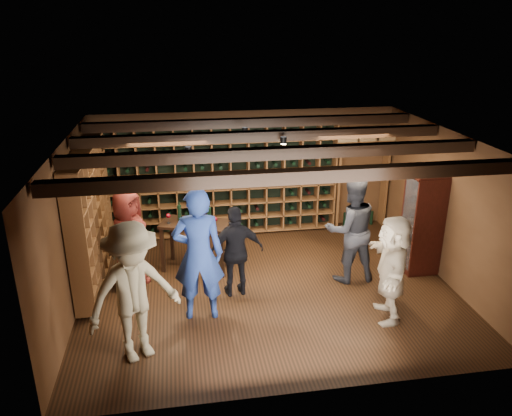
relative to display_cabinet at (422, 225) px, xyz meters
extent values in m
plane|color=black|center=(-2.71, -0.20, -0.86)|extent=(6.00, 6.00, 0.00)
plane|color=brown|center=(-2.71, 2.30, 0.39)|extent=(6.00, 0.00, 6.00)
plane|color=brown|center=(-2.71, -2.70, 0.39)|extent=(6.00, 0.00, 6.00)
plane|color=brown|center=(-5.71, -0.20, 0.39)|extent=(0.00, 5.00, 5.00)
plane|color=brown|center=(0.29, -0.20, 0.39)|extent=(0.00, 5.00, 5.00)
plane|color=black|center=(-2.71, -0.20, 1.64)|extent=(6.00, 6.00, 0.00)
cube|color=black|center=(-2.71, -1.80, 1.56)|extent=(5.90, 0.18, 0.16)
cube|color=black|center=(-2.71, -0.70, 1.56)|extent=(5.90, 0.18, 0.16)
cube|color=black|center=(-2.71, 0.40, 1.56)|extent=(5.90, 0.18, 0.16)
cube|color=black|center=(-2.71, 1.50, 1.56)|extent=(5.90, 0.18, 0.16)
cylinder|color=black|center=(-3.91, -0.20, 1.53)|extent=(0.10, 0.10, 0.10)
cylinder|color=black|center=(-2.41, 0.20, 1.53)|extent=(0.10, 0.10, 0.10)
cylinder|color=black|center=(-1.31, -0.50, 1.53)|extent=(0.10, 0.10, 0.10)
cylinder|color=black|center=(-2.91, 1.00, 1.53)|extent=(0.10, 0.10, 0.10)
cube|color=brown|center=(-3.24, 2.13, 0.29)|extent=(4.65, 0.30, 2.20)
cube|color=black|center=(-3.24, 2.13, 0.29)|extent=(4.56, 0.02, 2.16)
cube|color=brown|center=(-5.54, 0.62, 0.29)|extent=(0.30, 2.65, 2.20)
cube|color=black|center=(-5.54, 0.62, 0.29)|extent=(0.29, 0.02, 2.16)
cube|color=brown|center=(-0.31, 2.12, 0.99)|extent=(1.15, 0.32, 0.04)
cube|color=brown|center=(0.21, 2.12, 0.07)|extent=(0.05, 0.28, 1.85)
cube|color=brown|center=(-0.83, 2.12, 0.07)|extent=(0.05, 0.28, 1.85)
cube|color=tan|center=(-0.71, 2.12, 1.11)|extent=(0.40, 0.30, 0.20)
cube|color=tan|center=(-0.26, 2.12, 1.11)|extent=(0.40, 0.30, 0.20)
cube|color=tan|center=(0.09, 2.12, 1.11)|extent=(0.40, 0.30, 0.20)
cube|color=#330E0A|center=(0.01, 0.00, -0.81)|extent=(0.55, 0.50, 0.10)
cube|color=#330E0A|center=(0.01, 0.00, 0.04)|extent=(0.55, 0.50, 1.70)
cube|color=white|center=(-0.25, 0.00, 0.04)|extent=(0.01, 0.46, 1.60)
cube|color=#330E0A|center=(0.01, 0.00, 0.04)|extent=(0.50, 0.44, 0.02)
sphere|color=#59260C|center=(-0.01, 0.00, 0.14)|extent=(0.18, 0.18, 0.18)
imported|color=navy|center=(-3.86, -0.85, 0.15)|extent=(0.76, 0.51, 2.02)
imported|color=black|center=(-1.32, -0.11, 0.06)|extent=(0.92, 0.73, 1.83)
imported|color=maroon|center=(-4.92, 0.25, -0.02)|extent=(0.86, 0.97, 1.68)
imported|color=black|center=(-3.25, -0.30, -0.11)|extent=(0.91, 0.47, 1.50)
imported|color=gray|center=(-4.72, -1.67, 0.10)|extent=(1.42, 1.19, 1.90)
imported|color=tan|center=(-1.12, -1.32, -0.05)|extent=(0.81, 1.57, 1.62)
cube|color=black|center=(-3.84, 0.69, 0.00)|extent=(1.29, 0.94, 0.05)
cube|color=black|center=(-4.42, 0.64, -0.44)|extent=(0.07, 0.07, 0.83)
cube|color=black|center=(-3.42, 0.28, -0.44)|extent=(0.07, 0.07, 0.83)
cube|color=black|center=(-4.26, 1.10, -0.44)|extent=(0.07, 0.07, 0.83)
cube|color=black|center=(-3.26, 0.73, -0.44)|extent=(0.07, 0.07, 0.83)
cylinder|color=black|center=(-4.10, 0.83, 0.16)|extent=(0.07, 0.07, 0.28)
cylinder|color=black|center=(-3.87, 0.75, 0.16)|extent=(0.07, 0.07, 0.28)
cylinder|color=black|center=(-3.59, 0.65, 0.16)|extent=(0.07, 0.07, 0.28)
camera|label=1|loc=(-4.07, -7.33, 3.33)|focal=35.00mm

